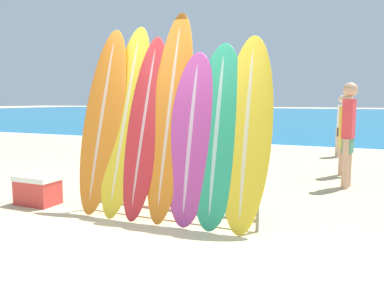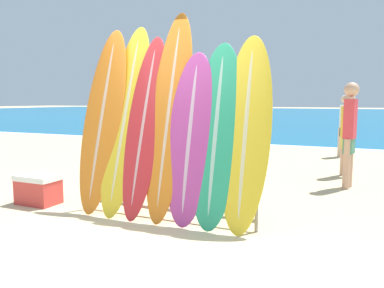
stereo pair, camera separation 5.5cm
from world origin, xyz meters
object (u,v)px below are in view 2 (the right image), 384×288
Objects in this scene: surfboard_rack at (166,183)px; surfboard_slot_3 at (169,114)px; surfboard_slot_6 at (246,133)px; surfboard_slot_4 at (190,138)px; person_near_water at (350,131)px; person_mid_beach at (189,132)px; person_far_left at (348,131)px; surfboard_slot_2 at (145,125)px; person_far_right at (344,123)px; surfboard_slot_1 at (126,118)px; surfboard_slot_5 at (216,135)px; surfboard_slot_0 at (103,119)px; cooler_box at (38,189)px.

surfboard_rack is 0.89× the size of surfboard_slot_3.
surfboard_slot_6 is at bearing -3.38° from surfboard_slot_3.
surfboard_slot_4 is 0.67m from surfboard_slot_6.
surfboard_slot_3 is at bearing 154.63° from person_near_water.
person_near_water is 2.75m from person_mid_beach.
surfboard_slot_4 is 1.28× the size of person_far_left.
person_far_left is (2.66, 1.54, -0.01)m from person_mid_beach.
surfboard_slot_2 is 6.78m from person_far_right.
surfboard_slot_1 is 1.54× the size of person_far_right.
surfboard_slot_5 is at bearing -6.24° from surfboard_slot_3.
surfboard_slot_0 is 1.39× the size of person_near_water.
surfboard_slot_2 is 2.23m from person_mid_beach.
surfboard_slot_0 reaches higher than person_near_water.
surfboard_slot_5 is at bearing 3.67° from surfboard_slot_4.
person_near_water is at bearing 44.35° from surfboard_slot_1.
surfboard_slot_3 is 1.60× the size of person_mid_beach.
person_mid_beach is at bearing 99.35° from surfboard_slot_2.
surfboard_slot_3 is 2.29m from person_mid_beach.
surfboard_slot_3 is 1.17× the size of surfboard_slot_6.
surfboard_slot_1 is 1.00m from surfboard_slot_4.
surfboard_slot_6 reaches higher than cooler_box.
cooler_box is (-4.01, -2.84, -0.75)m from person_near_water.
person_mid_beach is at bearing 114.49° from surfboard_slot_4.
surfboard_slot_6 is 1.37× the size of person_mid_beach.
cooler_box is at bearing -176.76° from surfboard_slot_5.
surfboard_slot_3 is at bearing 6.27° from cooler_box.
person_mid_beach is (-2.71, -0.47, -0.08)m from person_near_water.
surfboard_slot_4 is 0.32m from surfboard_slot_5.
person_far_left is at bearing 61.90° from surfboard_slot_3.
surfboard_slot_0 is 1.14× the size of surfboard_slot_5.
surfboard_slot_2 is at bearing 6.33° from cooler_box.
surfboard_slot_1 is at bearing 171.32° from surfboard_slot_2.
surfboard_slot_6 is at bearing 3.09° from cooler_box.
surfboard_rack is 0.89m from surfboard_slot_5.
surfboard_slot_0 is at bearing -119.34° from person_far_right.
surfboard_rack is 0.95× the size of surfboard_slot_0.
person_mid_beach is at bearing 112.12° from person_near_water.
person_near_water is (1.03, 2.68, -0.15)m from surfboard_slot_6.
person_near_water reaches higher than person_far_left.
cooler_box is (-3.82, -6.61, -0.67)m from person_far_right.
person_mid_beach is at bearing -126.31° from person_far_right.
surfboard_slot_5 is (1.63, -0.05, -0.15)m from surfboard_slot_0.
person_far_left reaches higher than cooler_box.
person_near_water is at bearing 136.14° from person_mid_beach.
surfboard_slot_5 is 6.57m from person_far_right.
surfboard_slot_3 is at bearing 176.62° from surfboard_slot_6.
surfboard_rack is at bearing -176.99° from surfboard_slot_5.
surfboard_slot_3 reaches higher than person_near_water.
person_mid_beach is (-1.02, 2.24, -0.14)m from surfboard_slot_4.
person_far_right is (1.82, 6.49, 0.42)m from surfboard_rack.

